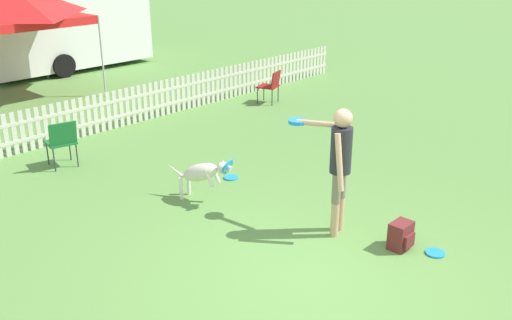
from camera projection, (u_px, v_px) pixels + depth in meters
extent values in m
plane|color=#5B8C42|center=(307.00, 275.00, 6.82)|extent=(240.00, 240.00, 0.00)
cylinder|color=tan|center=(335.00, 219.00, 7.64)|extent=(0.11, 0.11, 0.49)
cylinder|color=#7A705B|center=(336.00, 189.00, 7.48)|extent=(0.12, 0.12, 0.40)
cylinder|color=tan|center=(340.00, 213.00, 7.80)|extent=(0.11, 0.11, 0.49)
cylinder|color=#7A705B|center=(342.00, 183.00, 7.64)|extent=(0.12, 0.12, 0.40)
cylinder|color=#26262D|center=(341.00, 150.00, 7.37)|extent=(0.34, 0.34, 0.62)
sphere|color=tan|center=(343.00, 118.00, 7.22)|extent=(0.25, 0.25, 0.25)
cylinder|color=tan|center=(339.00, 162.00, 7.21)|extent=(0.14, 0.22, 0.75)
cylinder|color=tan|center=(321.00, 124.00, 7.62)|extent=(0.20, 0.75, 0.14)
cylinder|color=#1E8CD8|center=(297.00, 123.00, 7.83)|extent=(0.25, 0.25, 0.02)
cylinder|color=#1E8CD8|center=(297.00, 121.00, 7.82)|extent=(0.25, 0.25, 0.02)
ellipsoid|color=beige|center=(200.00, 172.00, 8.60)|extent=(0.46, 0.74, 0.47)
ellipsoid|color=white|center=(201.00, 175.00, 8.62)|extent=(0.25, 0.39, 0.22)
sphere|color=beige|center=(223.00, 168.00, 8.37)|extent=(0.17, 0.17, 0.17)
cone|color=beige|center=(228.00, 167.00, 8.33)|extent=(0.13, 0.17, 0.13)
cylinder|color=#1E8CD8|center=(228.00, 167.00, 8.33)|extent=(0.27, 0.17, 0.24)
cone|color=beige|center=(223.00, 162.00, 8.40)|extent=(0.05, 0.05, 0.08)
cone|color=beige|center=(219.00, 164.00, 8.32)|extent=(0.05, 0.05, 0.08)
cylinder|color=white|center=(189.00, 184.00, 8.92)|extent=(0.06, 0.06, 0.36)
cylinder|color=white|center=(181.00, 188.00, 8.75)|extent=(0.06, 0.06, 0.36)
cylinder|color=white|center=(216.00, 174.00, 8.59)|extent=(0.10, 0.18, 0.28)
cylinder|color=white|center=(209.00, 178.00, 8.44)|extent=(0.10, 0.18, 0.28)
cone|color=beige|center=(176.00, 171.00, 8.83)|extent=(0.14, 0.31, 0.21)
cylinder|color=#1E8CD8|center=(231.00, 178.00, 9.58)|extent=(0.25, 0.25, 0.02)
cylinder|color=#1E8CD8|center=(435.00, 253.00, 7.27)|extent=(0.25, 0.25, 0.02)
cube|color=maroon|center=(400.00, 235.00, 7.36)|extent=(0.31, 0.22, 0.37)
cube|color=maroon|center=(409.00, 241.00, 7.29)|extent=(0.22, 0.04, 0.18)
cube|color=beige|center=(39.00, 136.00, 10.89)|extent=(18.21, 0.04, 0.06)
cube|color=beige|center=(37.00, 119.00, 10.77)|extent=(18.21, 0.04, 0.06)
cube|color=beige|center=(6.00, 136.00, 10.41)|extent=(0.09, 0.02, 0.81)
cube|color=beige|center=(14.00, 134.00, 10.51)|extent=(0.09, 0.02, 0.81)
cube|color=beige|center=(22.00, 132.00, 10.62)|extent=(0.09, 0.02, 0.81)
cube|color=beige|center=(30.00, 130.00, 10.72)|extent=(0.09, 0.02, 0.81)
cube|color=beige|center=(38.00, 128.00, 10.83)|extent=(0.09, 0.02, 0.81)
cube|color=beige|center=(46.00, 126.00, 10.94)|extent=(0.09, 0.02, 0.81)
cube|color=beige|center=(53.00, 124.00, 11.04)|extent=(0.09, 0.02, 0.81)
cube|color=beige|center=(61.00, 123.00, 11.15)|extent=(0.09, 0.02, 0.81)
cube|color=beige|center=(68.00, 121.00, 11.25)|extent=(0.09, 0.02, 0.81)
cube|color=beige|center=(75.00, 119.00, 11.36)|extent=(0.09, 0.02, 0.81)
cube|color=beige|center=(82.00, 117.00, 11.47)|extent=(0.09, 0.02, 0.81)
cube|color=beige|center=(89.00, 116.00, 11.57)|extent=(0.09, 0.02, 0.81)
cube|color=beige|center=(95.00, 114.00, 11.68)|extent=(0.09, 0.02, 0.81)
cube|color=beige|center=(102.00, 113.00, 11.78)|extent=(0.09, 0.02, 0.81)
cube|color=beige|center=(109.00, 111.00, 11.89)|extent=(0.09, 0.02, 0.81)
cube|color=beige|center=(115.00, 110.00, 11.99)|extent=(0.09, 0.02, 0.81)
cube|color=beige|center=(121.00, 108.00, 12.10)|extent=(0.09, 0.02, 0.81)
cube|color=beige|center=(127.00, 107.00, 12.21)|extent=(0.09, 0.02, 0.81)
cube|color=beige|center=(133.00, 105.00, 12.31)|extent=(0.09, 0.02, 0.81)
cube|color=beige|center=(139.00, 104.00, 12.42)|extent=(0.09, 0.02, 0.81)
cube|color=beige|center=(145.00, 102.00, 12.52)|extent=(0.09, 0.02, 0.81)
cube|color=beige|center=(151.00, 101.00, 12.63)|extent=(0.09, 0.02, 0.81)
cube|color=beige|center=(156.00, 100.00, 12.74)|extent=(0.09, 0.02, 0.81)
cube|color=beige|center=(162.00, 98.00, 12.84)|extent=(0.09, 0.02, 0.81)
cube|color=beige|center=(167.00, 97.00, 12.95)|extent=(0.09, 0.02, 0.81)
cube|color=beige|center=(173.00, 96.00, 13.05)|extent=(0.09, 0.02, 0.81)
cube|color=beige|center=(178.00, 95.00, 13.16)|extent=(0.09, 0.02, 0.81)
cube|color=beige|center=(183.00, 93.00, 13.26)|extent=(0.09, 0.02, 0.81)
cube|color=beige|center=(188.00, 92.00, 13.37)|extent=(0.09, 0.02, 0.81)
cube|color=beige|center=(193.00, 91.00, 13.48)|extent=(0.09, 0.02, 0.81)
cube|color=beige|center=(198.00, 90.00, 13.58)|extent=(0.09, 0.02, 0.81)
cube|color=beige|center=(203.00, 89.00, 13.69)|extent=(0.09, 0.02, 0.81)
cube|color=beige|center=(208.00, 87.00, 13.79)|extent=(0.09, 0.02, 0.81)
cube|color=beige|center=(213.00, 86.00, 13.90)|extent=(0.09, 0.02, 0.81)
cube|color=beige|center=(217.00, 85.00, 14.01)|extent=(0.09, 0.02, 0.81)
cube|color=beige|center=(222.00, 84.00, 14.11)|extent=(0.09, 0.02, 0.81)
cube|color=beige|center=(226.00, 83.00, 14.22)|extent=(0.09, 0.02, 0.81)
cube|color=beige|center=(231.00, 82.00, 14.32)|extent=(0.09, 0.02, 0.81)
cube|color=beige|center=(235.00, 81.00, 14.43)|extent=(0.09, 0.02, 0.81)
cube|color=beige|center=(240.00, 80.00, 14.53)|extent=(0.09, 0.02, 0.81)
cube|color=beige|center=(244.00, 79.00, 14.64)|extent=(0.09, 0.02, 0.81)
cube|color=beige|center=(248.00, 78.00, 14.75)|extent=(0.09, 0.02, 0.81)
cube|color=beige|center=(252.00, 77.00, 14.85)|extent=(0.09, 0.02, 0.81)
cube|color=beige|center=(256.00, 76.00, 14.96)|extent=(0.09, 0.02, 0.81)
cube|color=beige|center=(260.00, 75.00, 15.06)|extent=(0.09, 0.02, 0.81)
cube|color=beige|center=(264.00, 74.00, 15.17)|extent=(0.09, 0.02, 0.81)
cube|color=beige|center=(268.00, 73.00, 15.28)|extent=(0.09, 0.02, 0.81)
cube|color=beige|center=(272.00, 72.00, 15.38)|extent=(0.09, 0.02, 0.81)
cube|color=beige|center=(276.00, 71.00, 15.49)|extent=(0.09, 0.02, 0.81)
cube|color=beige|center=(280.00, 70.00, 15.59)|extent=(0.09, 0.02, 0.81)
cube|color=beige|center=(283.00, 69.00, 15.70)|extent=(0.09, 0.02, 0.81)
cube|color=beige|center=(287.00, 69.00, 15.80)|extent=(0.09, 0.02, 0.81)
cube|color=beige|center=(291.00, 68.00, 15.91)|extent=(0.09, 0.02, 0.81)
cube|color=beige|center=(294.00, 67.00, 16.02)|extent=(0.09, 0.02, 0.81)
cube|color=beige|center=(298.00, 66.00, 16.12)|extent=(0.09, 0.02, 0.81)
cube|color=beige|center=(301.00, 65.00, 16.23)|extent=(0.09, 0.02, 0.81)
cube|color=beige|center=(305.00, 64.00, 16.33)|extent=(0.09, 0.02, 0.81)
cube|color=beige|center=(308.00, 64.00, 16.44)|extent=(0.09, 0.02, 0.81)
cube|color=beige|center=(311.00, 63.00, 16.54)|extent=(0.09, 0.02, 0.81)
cube|color=beige|center=(315.00, 62.00, 16.65)|extent=(0.09, 0.02, 0.81)
cube|color=beige|center=(318.00, 61.00, 16.76)|extent=(0.09, 0.02, 0.81)
cube|color=beige|center=(321.00, 61.00, 16.86)|extent=(0.09, 0.02, 0.81)
cube|color=beige|center=(324.00, 60.00, 16.97)|extent=(0.09, 0.02, 0.81)
cylinder|color=#333338|center=(264.00, 92.00, 14.19)|extent=(0.02, 0.02, 0.41)
cylinder|color=#333338|center=(257.00, 96.00, 13.86)|extent=(0.02, 0.02, 0.41)
cylinder|color=#333338|center=(278.00, 94.00, 14.04)|extent=(0.02, 0.02, 0.41)
cylinder|color=#333338|center=(272.00, 97.00, 13.71)|extent=(0.02, 0.02, 0.41)
cube|color=maroon|center=(268.00, 86.00, 13.88)|extent=(0.58, 0.58, 0.03)
cube|color=maroon|center=(276.00, 79.00, 13.73)|extent=(0.46, 0.23, 0.39)
cylinder|color=#333338|center=(70.00, 149.00, 10.30)|extent=(0.02, 0.02, 0.44)
cylinder|color=#333338|center=(47.00, 153.00, 10.09)|extent=(0.02, 0.02, 0.44)
cylinder|color=#333338|center=(77.00, 155.00, 9.99)|extent=(0.02, 0.02, 0.44)
cylinder|color=#333338|center=(54.00, 160.00, 9.78)|extent=(0.02, 0.02, 0.44)
cube|color=#19662D|center=(61.00, 142.00, 9.96)|extent=(0.56, 0.56, 0.03)
cube|color=#19662D|center=(63.00, 134.00, 9.72)|extent=(0.48, 0.18, 0.42)
cylinder|color=#B2B2B2|center=(102.00, 57.00, 14.25)|extent=(0.04, 0.04, 2.02)
cylinder|color=#B2B2B2|center=(44.00, 43.00, 16.15)|extent=(0.04, 0.04, 2.02)
cube|color=red|center=(11.00, 20.00, 13.86)|extent=(2.98, 2.98, 0.20)
cube|color=white|center=(61.00, 25.00, 17.22)|extent=(5.10, 2.10, 2.36)
cone|color=#3F3F42|center=(143.00, 48.00, 19.61)|extent=(0.80, 0.20, 0.20)
cylinder|color=black|center=(29.00, 56.00, 17.81)|extent=(0.68, 0.18, 0.68)
cylinder|color=black|center=(64.00, 66.00, 16.47)|extent=(0.68, 0.18, 0.68)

